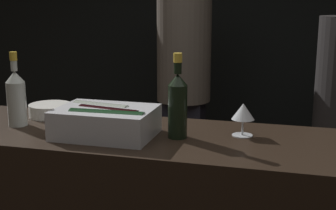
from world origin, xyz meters
The scene contains 8 objects.
wall_back_chalkboard centered at (0.00, 2.77, 1.40)m, with size 6.40×0.06×2.80m.
ice_bin_with_bottles centered at (-0.23, 0.23, 1.11)m, with size 0.39×0.28×0.12m.
bowl_white centered at (-0.61, 0.46, 1.08)m, with size 0.20×0.20×0.06m.
wine_glass centered at (0.30, 0.37, 1.14)m, with size 0.09×0.09×0.13m.
candle_votive centered at (-0.39, 0.41, 1.07)m, with size 0.06×0.06×0.05m.
rose_wine_bottle centered at (-0.67, 0.27, 1.18)m, with size 0.08×0.08×0.32m.
champagne_bottle centered at (0.05, 0.28, 1.19)m, with size 0.08×0.08×0.34m.
person_in_hoodie centered at (-0.32, 1.90, 1.01)m, with size 0.40×0.40×1.82m.
Camera 1 is at (0.49, -1.45, 1.58)m, focal length 50.00 mm.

